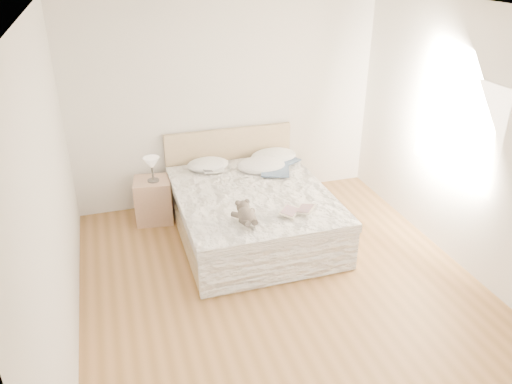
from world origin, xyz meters
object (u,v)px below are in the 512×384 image
at_px(teddy_bear, 246,220).
at_px(nightstand, 154,200).
at_px(photo_book, 212,170).
at_px(bed, 251,211).
at_px(childrens_book, 297,211).
at_px(table_lamp, 152,164).

bearing_deg(teddy_bear, nightstand, 115.03).
distance_m(nightstand, photo_book, 0.83).
xyz_separation_m(bed, photo_book, (-0.32, 0.58, 0.32)).
height_order(childrens_book, teddy_bear, teddy_bear).
height_order(bed, teddy_bear, bed).
height_order(bed, table_lamp, bed).
xyz_separation_m(table_lamp, photo_book, (0.73, -0.05, -0.15)).
bearing_deg(nightstand, teddy_bear, -61.48).
relative_size(bed, photo_book, 7.65).
distance_m(bed, childrens_book, 0.84).
height_order(table_lamp, teddy_bear, table_lamp).
bearing_deg(teddy_bear, photo_book, 88.27).
height_order(bed, nightstand, bed).
bearing_deg(bed, table_lamp, 149.00).
bearing_deg(childrens_book, photo_book, 156.28).
bearing_deg(photo_book, nightstand, 166.33).
bearing_deg(childrens_book, nightstand, 175.30).
bearing_deg(table_lamp, photo_book, -3.84).
bearing_deg(teddy_bear, childrens_book, 2.98).
bearing_deg(table_lamp, teddy_bear, -61.40).
distance_m(photo_book, teddy_bear, 1.37).
height_order(photo_book, childrens_book, childrens_book).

